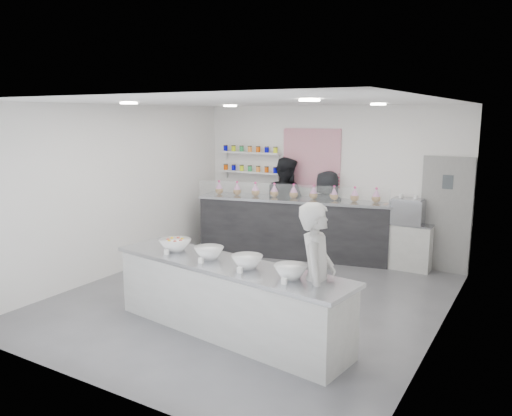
{
  "coord_description": "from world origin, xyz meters",
  "views": [
    {
      "loc": [
        3.82,
        -6.29,
        2.82
      ],
      "look_at": [
        -0.13,
        0.4,
        1.36
      ],
      "focal_mm": 35.0,
      "sensor_mm": 36.0,
      "label": 1
    }
  ],
  "objects": [
    {
      "name": "back_bar",
      "position": [
        -0.5,
        2.5,
        0.59
      ],
      "size": [
        3.89,
        1.47,
        1.19
      ],
      "primitive_type": "cube",
      "rotation": [
        0.0,
        0.0,
        0.21
      ],
      "color": "black",
      "rests_on": "floor"
    },
    {
      "name": "label_cards",
      "position": [
        0.45,
        -1.7,
        0.98
      ],
      "size": [
        2.01,
        0.04,
        0.07
      ],
      "primitive_type": null,
      "color": "white",
      "rests_on": "prep_counter"
    },
    {
      "name": "downlight_1",
      "position": [
        1.4,
        -1.0,
        2.98
      ],
      "size": [
        0.24,
        0.24,
        0.02
      ],
      "primitive_type": "cylinder",
      "color": "white",
      "rests_on": "ceiling"
    },
    {
      "name": "downlight_2",
      "position": [
        -1.4,
        1.6,
        2.98
      ],
      "size": [
        0.24,
        0.24,
        0.02
      ],
      "primitive_type": "cylinder",
      "color": "white",
      "rests_on": "ceiling"
    },
    {
      "name": "sneeze_guard",
      "position": [
        -0.43,
        2.17,
        1.35
      ],
      "size": [
        3.7,
        0.79,
        0.32
      ],
      "primitive_type": "cube",
      "rotation": [
        0.0,
        0.0,
        0.21
      ],
      "color": "white",
      "rests_on": "back_bar"
    },
    {
      "name": "ceiling",
      "position": [
        0.0,
        0.0,
        3.0
      ],
      "size": [
        6.0,
        6.0,
        0.0
      ],
      "primitive_type": "plane",
      "rotation": [
        3.14,
        0.0,
        0.0
      ],
      "color": "white",
      "rests_on": "floor"
    },
    {
      "name": "staff_right",
      "position": [
        0.11,
        2.75,
        0.87
      ],
      "size": [
        0.89,
        0.62,
        1.75
      ],
      "primitive_type": "imported",
      "rotation": [
        0.0,
        0.0,
        3.07
      ],
      "color": "black",
      "rests_on": "floor"
    },
    {
      "name": "preserve_jars",
      "position": [
        -1.75,
        2.88,
        1.88
      ],
      "size": [
        1.45,
        0.1,
        0.56
      ],
      "primitive_type": null,
      "color": "#DC4F04",
      "rests_on": "jar_shelf_lower"
    },
    {
      "name": "jar_shelf_upper",
      "position": [
        -1.75,
        2.9,
        2.02
      ],
      "size": [
        1.45,
        0.22,
        0.04
      ],
      "primitive_type": "cube",
      "color": "silver",
      "rests_on": "back_wall"
    },
    {
      "name": "pattern_panel",
      "position": [
        -0.35,
        2.98,
        1.95
      ],
      "size": [
        1.25,
        0.03,
        1.2
      ],
      "primitive_type": "cube",
      "color": "#B3234D",
      "rests_on": "back_wall"
    },
    {
      "name": "woman_prep",
      "position": [
        1.6,
        -1.16,
        0.92
      ],
      "size": [
        0.6,
        0.76,
        1.84
      ],
      "primitive_type": "imported",
      "rotation": [
        0.0,
        0.0,
        1.84
      ],
      "color": "#B9B8B3",
      "rests_on": "floor"
    },
    {
      "name": "prep_counter",
      "position": [
        0.38,
        -1.19,
        0.47
      ],
      "size": [
        3.55,
        1.25,
        0.95
      ],
      "primitive_type": "cube",
      "rotation": [
        0.0,
        0.0,
        -0.13
      ],
      "color": "#AFAFAA",
      "rests_on": "floor"
    },
    {
      "name": "espresso_machine",
      "position": [
        1.67,
        2.78,
        1.08
      ],
      "size": [
        0.58,
        0.4,
        0.44
      ],
      "primitive_type": "cube",
      "color": "#93969E",
      "rests_on": "espresso_ledge"
    },
    {
      "name": "espresso_ledge",
      "position": [
        1.55,
        2.78,
        0.43
      ],
      "size": [
        1.16,
        0.37,
        0.86
      ],
      "primitive_type": "cube",
      "color": "#AFAFAA",
      "rests_on": "floor"
    },
    {
      "name": "downlight_0",
      "position": [
        -1.4,
        -1.0,
        2.98
      ],
      "size": [
        0.24,
        0.24,
        0.02
      ],
      "primitive_type": "cylinder",
      "color": "white",
      "rests_on": "ceiling"
    },
    {
      "name": "right_wall",
      "position": [
        2.75,
        0.0,
        1.5
      ],
      "size": [
        0.0,
        6.0,
        6.0
      ],
      "primitive_type": "plane",
      "rotation": [
        1.57,
        0.0,
        -1.57
      ],
      "color": "white",
      "rests_on": "floor"
    },
    {
      "name": "cookie_bags",
      "position": [
        -0.5,
        2.5,
        1.33
      ],
      "size": [
        3.33,
        0.85,
        0.29
      ],
      "primitive_type": null,
      "rotation": [
        0.0,
        0.0,
        0.21
      ],
      "color": "#E887D1",
      "rests_on": "back_bar"
    },
    {
      "name": "left_wall",
      "position": [
        -2.75,
        0.0,
        1.5
      ],
      "size": [
        0.0,
        6.0,
        6.0
      ],
      "primitive_type": "plane",
      "rotation": [
        1.57,
        0.0,
        1.57
      ],
      "color": "white",
      "rests_on": "floor"
    },
    {
      "name": "floor",
      "position": [
        0.0,
        0.0,
        0.0
      ],
      "size": [
        6.0,
        6.0,
        0.0
      ],
      "primitive_type": "plane",
      "color": "#515156",
      "rests_on": "ground"
    },
    {
      "name": "back_door",
      "position": [
        2.3,
        2.97,
        1.05
      ],
      "size": [
        0.88,
        0.04,
        2.1
      ],
      "primitive_type": "cube",
      "color": "gray",
      "rests_on": "floor"
    },
    {
      "name": "jar_shelf_lower",
      "position": [
        -1.75,
        2.9,
        1.6
      ],
      "size": [
        1.45,
        0.22,
        0.04
      ],
      "primitive_type": "cube",
      "color": "silver",
      "rests_on": "back_wall"
    },
    {
      "name": "prep_bowls",
      "position": [
        0.38,
        -1.19,
        1.03
      ],
      "size": [
        2.39,
        0.8,
        0.16
      ],
      "primitive_type": null,
      "rotation": [
        0.0,
        0.0,
        -0.13
      ],
      "color": "white",
      "rests_on": "prep_counter"
    },
    {
      "name": "back_wall",
      "position": [
        0.0,
        3.0,
        1.5
      ],
      "size": [
        5.5,
        0.0,
        5.5
      ],
      "primitive_type": "plane",
      "rotation": [
        1.57,
        0.0,
        0.0
      ],
      "color": "white",
      "rests_on": "floor"
    },
    {
      "name": "cup_stacks",
      "position": [
        1.33,
        2.78,
        1.03
      ],
      "size": [
        0.24,
        0.24,
        0.33
      ],
      "primitive_type": null,
      "color": "tan",
      "rests_on": "espresso_ledge"
    },
    {
      "name": "downlight_3",
      "position": [
        1.4,
        1.6,
        2.98
      ],
      "size": [
        0.24,
        0.24,
        0.02
      ],
      "primitive_type": "cylinder",
      "color": "white",
      "rests_on": "ceiling"
    },
    {
      "name": "staff_left",
      "position": [
        -0.82,
        2.75,
        0.99
      ],
      "size": [
        1.11,
        0.95,
        1.97
      ],
      "primitive_type": "imported",
      "rotation": [
        0.0,
        0.0,
        2.9
      ],
      "color": "black",
      "rests_on": "floor"
    }
  ]
}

